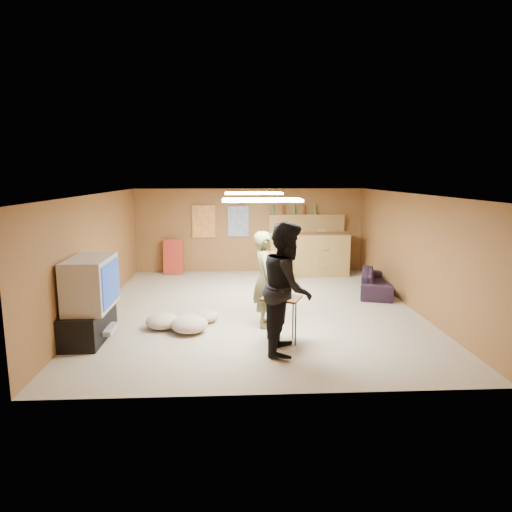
{
  "coord_description": "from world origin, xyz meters",
  "views": [
    {
      "loc": [
        -0.45,
        -8.48,
        2.55
      ],
      "look_at": [
        0.0,
        0.2,
        1.0
      ],
      "focal_mm": 32.0,
      "sensor_mm": 36.0,
      "label": 1
    }
  ],
  "objects_px": {
    "person_olive": "(265,279)",
    "tray_table": "(281,320)",
    "bar_counter": "(309,254)",
    "person_black": "(287,287)",
    "sofa": "(377,282)",
    "tv_body": "(91,283)"
  },
  "relations": [
    {
      "from": "person_black",
      "to": "tray_table",
      "type": "xyz_separation_m",
      "value": [
        -0.05,
        0.33,
        -0.59
      ]
    },
    {
      "from": "tv_body",
      "to": "tray_table",
      "type": "distance_m",
      "value": 3.0
    },
    {
      "from": "person_olive",
      "to": "tray_table",
      "type": "relative_size",
      "value": 2.26
    },
    {
      "from": "tv_body",
      "to": "person_olive",
      "type": "height_order",
      "value": "person_olive"
    },
    {
      "from": "sofa",
      "to": "bar_counter",
      "type": "bearing_deg",
      "value": 50.25
    },
    {
      "from": "bar_counter",
      "to": "tray_table",
      "type": "bearing_deg",
      "value": -104.34
    },
    {
      "from": "bar_counter",
      "to": "person_olive",
      "type": "distance_m",
      "value": 4.22
    },
    {
      "from": "person_olive",
      "to": "tray_table",
      "type": "distance_m",
      "value": 0.94
    },
    {
      "from": "sofa",
      "to": "tray_table",
      "type": "xyz_separation_m",
      "value": [
        -2.42,
        -2.88,
        0.12
      ]
    },
    {
      "from": "tv_body",
      "to": "sofa",
      "type": "xyz_separation_m",
      "value": [
        5.35,
        2.57,
        -0.66
      ]
    },
    {
      "from": "tv_body",
      "to": "person_olive",
      "type": "bearing_deg",
      "value": 10.09
    },
    {
      "from": "tv_body",
      "to": "person_black",
      "type": "bearing_deg",
      "value": -12.17
    },
    {
      "from": "person_olive",
      "to": "person_black",
      "type": "bearing_deg",
      "value": -169.03
    },
    {
      "from": "person_olive",
      "to": "person_black",
      "type": "xyz_separation_m",
      "value": [
        0.25,
        -1.13,
        0.14
      ]
    },
    {
      "from": "person_black",
      "to": "tray_table",
      "type": "bearing_deg",
      "value": 19.63
    },
    {
      "from": "bar_counter",
      "to": "person_black",
      "type": "relative_size",
      "value": 1.05
    },
    {
      "from": "tv_body",
      "to": "tray_table",
      "type": "bearing_deg",
      "value": -6.07
    },
    {
      "from": "bar_counter",
      "to": "tray_table",
      "type": "relative_size",
      "value": 2.77
    },
    {
      "from": "tray_table",
      "to": "person_olive",
      "type": "bearing_deg",
      "value": 103.94
    },
    {
      "from": "tv_body",
      "to": "sofa",
      "type": "bearing_deg",
      "value": 25.67
    },
    {
      "from": "bar_counter",
      "to": "sofa",
      "type": "distance_m",
      "value": 2.25
    },
    {
      "from": "bar_counter",
      "to": "sofa",
      "type": "bearing_deg",
      "value": -57.44
    }
  ]
}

